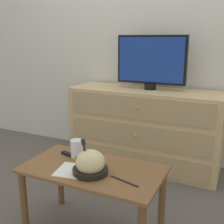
{
  "coord_description": "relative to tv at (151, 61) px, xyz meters",
  "views": [
    {
      "loc": [
        0.96,
        -2.71,
        1.22
      ],
      "look_at": [
        0.19,
        -1.09,
        0.75
      ],
      "focal_mm": 45.0,
      "sensor_mm": 36.0,
      "label": 1
    }
  ],
  "objects": [
    {
      "name": "ground_plane",
      "position": [
        -0.18,
        0.22,
        -1.02
      ],
      "size": [
        12.0,
        12.0,
        0.0
      ],
      "primitive_type": "plane",
      "color": "#56514C"
    },
    {
      "name": "wall_back",
      "position": [
        -0.18,
        0.24,
        0.28
      ],
      "size": [
        12.0,
        0.05,
        2.6
      ],
      "color": "silver",
      "rests_on": "ground_plane"
    },
    {
      "name": "dresser",
      "position": [
        -0.04,
        -0.04,
        -0.64
      ],
      "size": [
        1.42,
        0.47,
        0.76
      ],
      "color": "tan",
      "rests_on": "ground_plane"
    },
    {
      "name": "tv",
      "position": [
        0.0,
        0.0,
        0.0
      ],
      "size": [
        0.65,
        0.11,
        0.49
      ],
      "color": "black",
      "rests_on": "dresser"
    },
    {
      "name": "coffee_table",
      "position": [
        0.01,
        -1.14,
        -0.64
      ],
      "size": [
        0.85,
        0.46,
        0.46
      ],
      "color": "brown",
      "rests_on": "ground_plane"
    },
    {
      "name": "takeout_bowl",
      "position": [
        0.03,
        -1.2,
        -0.5
      ],
      "size": [
        0.21,
        0.21,
        0.2
      ],
      "color": "black",
      "rests_on": "coffee_table"
    },
    {
      "name": "drink_cup",
      "position": [
        -0.16,
        -1.04,
        -0.51
      ],
      "size": [
        0.08,
        0.08,
        0.12
      ],
      "color": "beige",
      "rests_on": "coffee_table"
    },
    {
      "name": "napkin",
      "position": [
        -0.08,
        -1.22,
        -0.56
      ],
      "size": [
        0.22,
        0.22,
        0.0
      ],
      "color": "white",
      "rests_on": "coffee_table"
    },
    {
      "name": "knife",
      "position": [
        0.25,
        -1.21,
        -0.56
      ],
      "size": [
        0.18,
        0.06,
        0.01
      ],
      "color": "black",
      "rests_on": "coffee_table"
    },
    {
      "name": "remote_control",
      "position": [
        -0.2,
        -1.05,
        -0.55
      ],
      "size": [
        0.17,
        0.07,
        0.02
      ],
      "color": "black",
      "rests_on": "coffee_table"
    }
  ]
}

